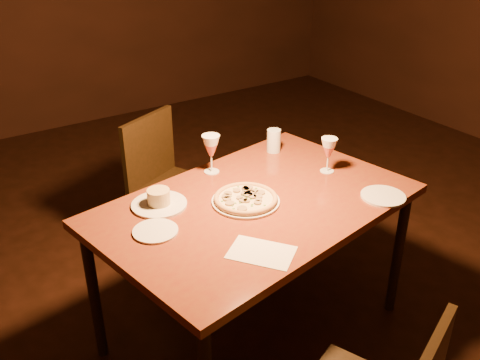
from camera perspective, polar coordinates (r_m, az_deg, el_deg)
floor at (r=2.88m, az=6.69°, el=-15.65°), size 7.00×7.00×0.00m
dining_table at (r=2.45m, az=1.66°, el=-3.68°), size 1.56×1.15×0.76m
chair_far at (r=3.18m, az=-7.71°, el=-0.12°), size 0.57×0.57×0.88m
pizza_plate at (r=2.40m, az=0.61°, el=-2.04°), size 0.31×0.31×0.03m
ramekin_saucer at (r=2.40m, az=-8.65°, el=-2.18°), size 0.25×0.25×0.08m
wine_glass_far at (r=2.64m, az=-3.09°, el=2.78°), size 0.09×0.09×0.20m
wine_glass_right at (r=2.68m, az=9.39°, el=2.64°), size 0.08×0.08×0.18m
water_tumbler at (r=2.89m, az=3.62°, el=4.21°), size 0.07×0.07×0.12m
side_plate_left at (r=2.23m, az=-9.02°, el=-5.40°), size 0.19×0.19×0.01m
side_plate_near at (r=2.53m, az=15.02°, el=-1.68°), size 0.20×0.20×0.01m
menu_card at (r=2.08m, az=2.30°, el=-7.72°), size 0.28×0.30×0.00m
pendant_light at (r=2.13m, az=1.99°, el=17.32°), size 0.12×0.12×0.12m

